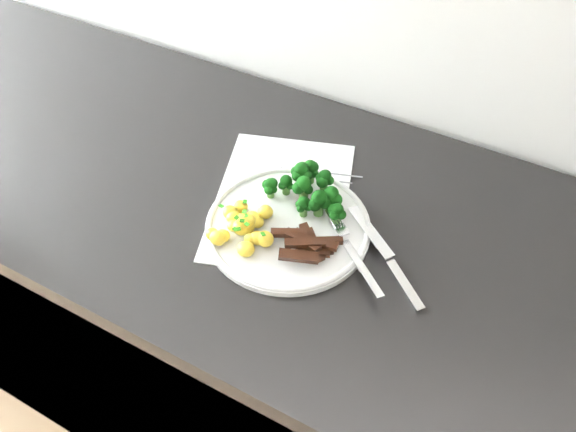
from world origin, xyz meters
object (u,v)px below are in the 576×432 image
Objects in this scene: plate at (288,225)px; fork at (355,255)px; broccoli at (311,188)px; counter at (306,361)px; beef_strips at (309,244)px; potatoes at (244,227)px; knife at (393,268)px; recipe_paper at (282,199)px.

plate is 1.81× the size of fork.
counter is at bearing -56.32° from broccoli.
counter is 0.49m from beef_strips.
potatoes is (-0.08, -0.07, 0.48)m from counter.
beef_strips reaches higher than counter.
broccoli is at bearing 60.90° from potatoes.
knife is (0.13, 0.03, -0.01)m from beef_strips.
beef_strips reaches higher than knife.
broccoli is (0.01, 0.06, 0.03)m from plate.
knife reaches higher than recipe_paper.
plate is at bearing -137.20° from counter.
recipe_paper is at bearing 82.04° from potatoes.
knife is at bearing -0.04° from plate.
broccoli is 1.41× the size of beef_strips.
broccoli reaches higher than knife.
knife is at bearing 11.26° from fork.
plate is at bearing 151.09° from beef_strips.
counter is 23.06× the size of potatoes.
potatoes reaches higher than counter.
broccoli reaches higher than potatoes.
knife is at bearing 12.30° from beef_strips.
counter is 0.50m from broccoli.
plate is 1.51× the size of knife.
beef_strips reaches higher than recipe_paper.
knife is at bearing -10.97° from counter.
potatoes is at bearing -170.50° from beef_strips.
beef_strips is at bearing -70.62° from counter.
plate is (-0.03, -0.03, 0.47)m from counter.
counter is at bearing 41.31° from potatoes.
plate is at bearing 174.39° from fork.
recipe_paper is 3.37× the size of beef_strips.
recipe_paper is at bearing 166.46° from knife.
recipe_paper is at bearing 127.09° from plate.
fork reaches higher than counter.
knife is at bearing -20.44° from broccoli.
broccoli is at bearing 83.38° from plate.
potatoes reaches higher than plate.
knife is at bearing 11.05° from potatoes.
counter is 0.47m from recipe_paper.
fork is at bearing 10.98° from potatoes.
potatoes is 0.24m from knife.
recipe_paper is 0.06m from broccoli.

